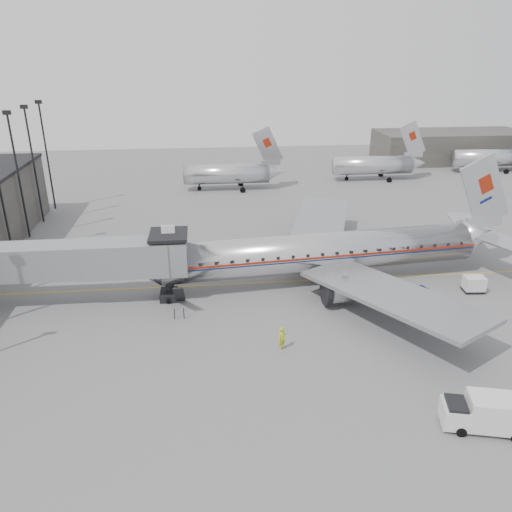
{
  "coord_description": "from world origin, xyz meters",
  "views": [
    {
      "loc": [
        -5.49,
        -38.73,
        21.76
      ],
      "look_at": [
        -0.91,
        5.37,
        3.2
      ],
      "focal_mm": 35.0,
      "sensor_mm": 36.0,
      "label": 1
    }
  ],
  "objects_px": {
    "ramp_worker": "(282,339)",
    "service_van": "(486,412)",
    "airliner": "(328,252)",
    "baggage_cart_white": "(474,284)",
    "baggage_cart_navy": "(416,298)"
  },
  "relations": [
    {
      "from": "airliner",
      "to": "service_van",
      "type": "distance_m",
      "value": 22.48
    },
    {
      "from": "airliner",
      "to": "baggage_cart_white",
      "type": "bearing_deg",
      "value": -21.94
    },
    {
      "from": "ramp_worker",
      "to": "service_van",
      "type": "bearing_deg",
      "value": -77.88
    },
    {
      "from": "baggage_cart_navy",
      "to": "ramp_worker",
      "type": "distance_m",
      "value": 14.11
    },
    {
      "from": "service_van",
      "to": "ramp_worker",
      "type": "xyz_separation_m",
      "value": [
        -11.04,
        9.98,
        -0.26
      ]
    },
    {
      "from": "service_van",
      "to": "airliner",
      "type": "bearing_deg",
      "value": 116.19
    },
    {
      "from": "baggage_cart_navy",
      "to": "baggage_cart_white",
      "type": "relative_size",
      "value": 1.23
    },
    {
      "from": "baggage_cart_white",
      "to": "baggage_cart_navy",
      "type": "bearing_deg",
      "value": -154.63
    },
    {
      "from": "service_van",
      "to": "baggage_cart_navy",
      "type": "distance_m",
      "value": 15.54
    },
    {
      "from": "airliner",
      "to": "service_van",
      "type": "xyz_separation_m",
      "value": [
        4.68,
        -21.91,
        -1.88
      ]
    },
    {
      "from": "baggage_cart_white",
      "to": "ramp_worker",
      "type": "relative_size",
      "value": 1.08
    },
    {
      "from": "airliner",
      "to": "baggage_cart_navy",
      "type": "xyz_separation_m",
      "value": [
        6.67,
        -6.5,
        -2.16
      ]
    },
    {
      "from": "airliner",
      "to": "ramp_worker",
      "type": "height_order",
      "value": "airliner"
    },
    {
      "from": "ramp_worker",
      "to": "airliner",
      "type": "bearing_deg",
      "value": 26.18
    },
    {
      "from": "service_van",
      "to": "ramp_worker",
      "type": "relative_size",
      "value": 2.74
    }
  ]
}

